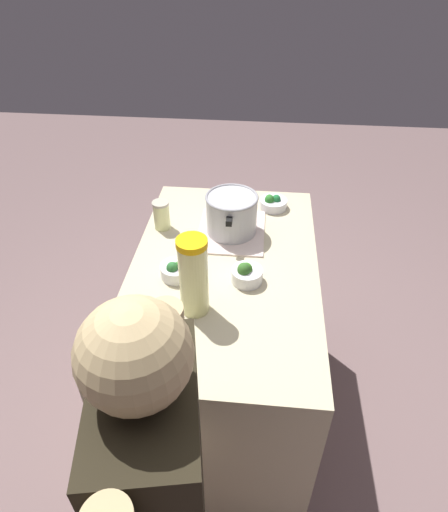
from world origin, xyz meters
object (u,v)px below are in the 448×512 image
Objects in this scene: mason_jar at (162,215)px; person_cook at (165,511)px; cooking_pot at (232,213)px; broccoli_bowl_back at (246,274)px; broccoli_bowl_front at (273,203)px; lemonade_pitcher at (194,276)px; broccoli_bowl_center at (176,270)px.

person_cook reaches higher than mason_jar.
cooking_pot reaches higher than broccoli_bowl_back.
lemonade_pitcher is at bearing -20.72° from broccoli_bowl_front.
broccoli_bowl_center is 0.81m from person_cook.
mason_jar is 0.34m from broccoli_bowl_center.
broccoli_bowl_front is 1.36m from person_cook.
lemonade_pitcher is 2.31× the size of mason_jar.
person_cook is at bearing 7.97° from broccoli_bowl_center.
broccoli_bowl_back is at bearing 50.31° from mason_jar.
cooking_pot is 0.19× the size of person_cook.
lemonade_pitcher is at bearing -178.74° from person_cook.
person_cook is (0.80, 0.11, -0.11)m from broccoli_bowl_center.
cooking_pot is 0.29m from broccoli_bowl_front.
broccoli_bowl_back is (0.32, 0.39, -0.03)m from mason_jar.
broccoli_bowl_front is at bearing 169.33° from person_cook.
broccoli_bowl_back is (0.00, 0.27, 0.00)m from broccoli_bowl_center.
broccoli_bowl_front is 0.08× the size of person_cook.
person_cook is (1.11, -0.07, -0.18)m from cooking_pot.
broccoli_bowl_center is 0.27m from broccoli_bowl_back.
lemonade_pitcher is 2.48× the size of broccoli_bowl_center.
person_cook reaches higher than broccoli_bowl_back.
mason_jar is 1.07× the size of broccoli_bowl_center.
broccoli_bowl_back is at bearing -10.09° from broccoli_bowl_front.
person_cook reaches higher than lemonade_pitcher.
lemonade_pitcher reaches higher than broccoli_bowl_front.
cooking_pot is at bearing -39.25° from broccoli_bowl_front.
lemonade_pitcher reaches higher than broccoli_bowl_back.
person_cook is (1.33, -0.25, -0.11)m from broccoli_bowl_front.
broccoli_bowl_center is at bearing -90.36° from broccoli_bowl_back.
lemonade_pitcher is at bearing 24.12° from mason_jar.
lemonade_pitcher is at bearing -45.63° from broccoli_bowl_back.
broccoli_bowl_back is (-0.17, 0.17, -0.12)m from lemonade_pitcher.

